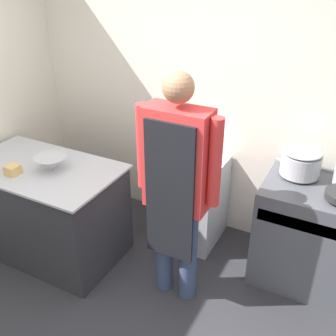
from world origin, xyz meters
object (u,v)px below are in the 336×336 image
Objects in this scene: person_cook at (177,181)px; mixing_bowl at (51,163)px; fridge_unit at (190,200)px; stove at (311,234)px; plastic_tub at (13,170)px; stock_pot at (301,161)px.

mixing_bowl is (-1.14, -0.05, -0.11)m from person_cook.
person_cook is (0.21, -0.73, 0.64)m from fridge_unit.
mixing_bowl is (-2.05, -0.71, 0.49)m from stove.
stove is at bearing -3.44° from fridge_unit.
fridge_unit is 0.99m from person_cook.
plastic_tub is 0.34× the size of stock_pot.
person_cook is (-0.91, -0.66, 0.61)m from stove.
person_cook reaches higher than stock_pot.
stove is at bearing 36.12° from person_cook.
mixing_bowl is 2.04m from stock_pot.
fridge_unit is at bearing 39.81° from mixing_bowl.
plastic_tub is (-0.24, -0.20, -0.02)m from mixing_bowl.
plastic_tub is at bearing -158.27° from stove.
fridge_unit is 0.45× the size of person_cook.
person_cook is at bearing -132.81° from stock_pot.
person_cook reaches higher than plastic_tub.
plastic_tub reaches higher than stove.
fridge_unit is 7.85× the size of plastic_tub.
stock_pot is at bearing 26.05° from plastic_tub.
stock_pot is (1.86, 0.82, 0.09)m from mixing_bowl.
stove is at bearing 19.08° from mixing_bowl.
person_cook is 17.44× the size of plastic_tub.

